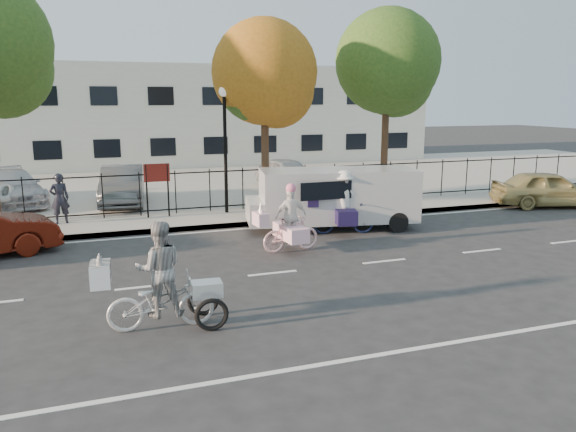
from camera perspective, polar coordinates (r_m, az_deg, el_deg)
name	(u,v)px	position (r m, az deg, el deg)	size (l,w,h in m)	color
ground	(273,273)	(13.39, -1.57, -5.85)	(120.00, 120.00, 0.00)	#333334
road_markings	(273,273)	(13.39, -1.57, -5.83)	(60.00, 9.52, 0.01)	silver
curb	(224,226)	(18.08, -6.50, -0.99)	(60.00, 0.10, 0.15)	#A8A399
sidewalk	(217,219)	(19.08, -7.21, -0.33)	(60.00, 2.20, 0.15)	#A8A399
parking_lot	(178,183)	(27.71, -11.16, 3.34)	(60.00, 15.60, 0.15)	#A8A399
iron_fence	(210,190)	(19.98, -7.95, 2.61)	(58.00, 0.06, 1.50)	black
building	(152,116)	(37.36, -13.64, 9.89)	(34.00, 10.00, 6.00)	silver
lamppost	(225,127)	(19.47, -6.43, 8.96)	(0.36, 0.36, 4.33)	black
street_sign	(157,180)	(19.24, -13.16, 3.62)	(0.85, 0.06, 1.80)	black
zebra_trike	(161,288)	(10.33, -12.82, -7.12)	(2.31, 0.90, 1.98)	silver
unicorn_bike	(290,227)	(15.11, 0.18, -1.08)	(1.86, 1.30, 1.86)	#FEC1C5
bull_bike	(343,209)	(17.16, 5.57, 0.74)	(2.16, 1.51, 1.95)	#101837
white_van	(335,196)	(17.79, 4.83, 2.02)	(5.60, 2.67, 1.89)	silver
gold_sedan	(548,189)	(23.60, 24.88, 2.53)	(1.64, 4.08, 1.39)	tan
pedestrian	(60,198)	(19.22, -22.19, 1.66)	(0.59, 0.39, 1.62)	black
lot_car_a	(12,188)	(23.41, -26.20, 2.60)	(1.81, 4.45, 1.29)	#B3B4BB
lot_car_c	(122,185)	(22.07, -16.47, 3.01)	(1.51, 4.33, 1.43)	#53575B
lot_car_d	(287,173)	(24.79, -0.07, 4.34)	(1.60, 3.99, 1.36)	#A3A7AB
tree_mid	(268,77)	(20.45, -2.06, 13.88)	(3.74, 3.74, 6.85)	#442D1D
tree_east	(390,67)	(23.32, 10.30, 14.70)	(4.13, 4.13, 7.57)	#442D1D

